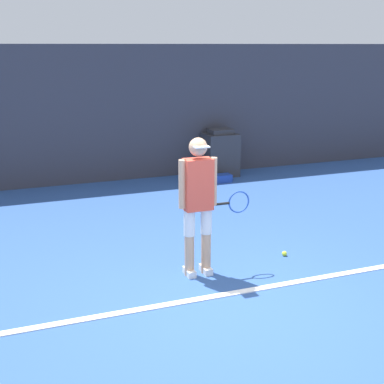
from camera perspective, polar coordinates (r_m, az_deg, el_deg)
name	(u,v)px	position (r m, az deg, el deg)	size (l,w,h in m)	color
ground_plane	(232,304)	(6.02, 4.34, -11.84)	(24.00, 24.00, 0.00)	#2D5193
back_wall	(110,114)	(11.12, -8.74, 8.19)	(24.00, 0.10, 2.77)	#383842
court_baseline	(224,295)	(6.21, 3.42, -10.89)	(21.60, 0.10, 0.01)	white
tennis_player	(199,200)	(6.41, 0.72, -0.87)	(0.93, 0.28, 1.71)	tan
tennis_ball	(284,253)	(7.37, 9.83, -6.48)	(0.07, 0.07, 0.07)	#D1E533
covered_chair	(220,153)	(11.60, 3.03, 4.13)	(0.70, 0.59, 1.02)	#333338
equipment_bag	(214,179)	(11.04, 2.32, 1.40)	(0.75, 0.24, 0.16)	#1E3D99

